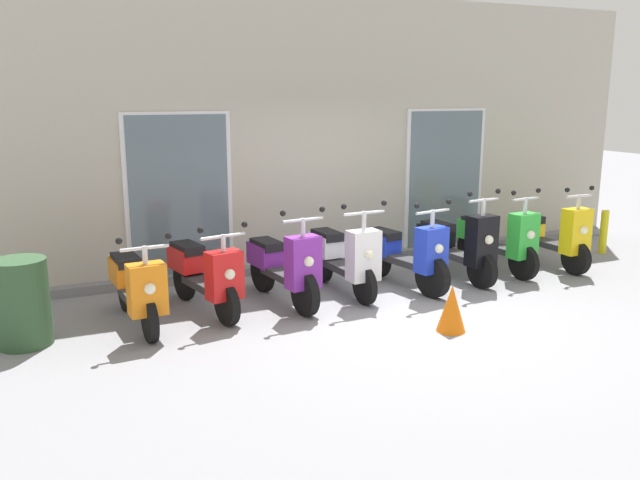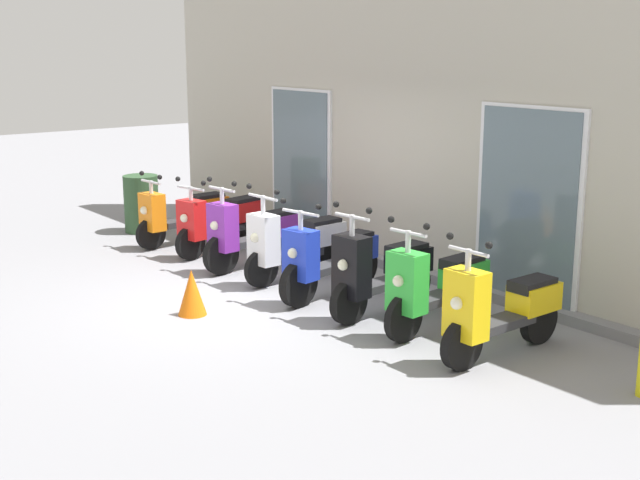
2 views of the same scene
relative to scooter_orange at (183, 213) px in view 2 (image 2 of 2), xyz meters
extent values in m
plane|color=gray|center=(3.00, -0.84, -0.46)|extent=(40.00, 40.00, 0.00)
cube|color=#B2AD9E|center=(3.00, 1.73, 1.50)|extent=(11.18, 0.30, 3.92)
cube|color=slate|center=(3.00, 1.48, -0.40)|extent=(11.18, 0.20, 0.12)
cube|color=silver|center=(0.87, 1.56, 0.69)|extent=(1.45, 0.04, 2.30)
cube|color=slate|center=(0.87, 1.54, 0.69)|extent=(1.33, 0.02, 2.22)
cube|color=silver|center=(5.14, 1.56, 0.69)|extent=(1.45, 0.04, 2.30)
cube|color=slate|center=(5.14, 1.54, 0.69)|extent=(1.33, 0.02, 2.22)
cylinder|color=black|center=(0.04, -0.56, -0.23)|extent=(0.12, 0.46, 0.46)
cylinder|color=black|center=(-0.04, 0.59, -0.23)|extent=(0.12, 0.46, 0.46)
cube|color=#2D2D30|center=(0.00, 0.01, -0.13)|extent=(0.31, 0.73, 0.09)
cube|color=orange|center=(0.04, -0.52, 0.10)|extent=(0.40, 0.27, 0.54)
sphere|color=#F2EFCC|center=(0.05, -0.65, 0.14)|extent=(0.12, 0.12, 0.12)
cube|color=orange|center=(-0.03, 0.49, 0.05)|extent=(0.34, 0.54, 0.28)
cube|color=black|center=(-0.03, 0.45, 0.19)|extent=(0.29, 0.50, 0.11)
cylinder|color=silver|center=(0.04, -0.52, 0.45)|extent=(0.06, 0.06, 0.21)
cylinder|color=silver|center=(0.04, -0.52, 0.53)|extent=(0.50, 0.07, 0.04)
sphere|color=black|center=(0.29, -0.51, 0.63)|extent=(0.07, 0.07, 0.07)
sphere|color=black|center=(-0.21, -0.54, 0.63)|extent=(0.07, 0.07, 0.07)
cylinder|color=black|center=(0.92, -0.40, -0.23)|extent=(0.18, 0.48, 0.47)
cylinder|color=black|center=(0.70, 0.74, -0.23)|extent=(0.18, 0.48, 0.47)
cube|color=#2D2D30|center=(0.81, 0.17, -0.13)|extent=(0.39, 0.75, 0.09)
cube|color=red|center=(0.91, -0.36, 0.10)|extent=(0.42, 0.31, 0.54)
sphere|color=#F2EFCC|center=(0.93, -0.49, 0.14)|extent=(0.12, 0.12, 0.12)
cube|color=red|center=(0.72, 0.64, 0.08)|extent=(0.39, 0.57, 0.28)
cube|color=black|center=(0.72, 0.60, 0.22)|extent=(0.35, 0.52, 0.11)
cylinder|color=silver|center=(0.91, -0.36, 0.46)|extent=(0.06, 0.06, 0.21)
cylinder|color=silver|center=(0.91, -0.36, 0.54)|extent=(0.53, 0.14, 0.04)
sphere|color=black|center=(1.17, -0.31, 0.64)|extent=(0.07, 0.07, 0.07)
sphere|color=black|center=(0.65, -0.41, 0.64)|extent=(0.07, 0.07, 0.07)
cylinder|color=black|center=(1.84, -0.46, -0.20)|extent=(0.16, 0.53, 0.52)
cylinder|color=black|center=(1.71, 0.66, -0.20)|extent=(0.16, 0.53, 0.52)
cube|color=#2D2D30|center=(1.77, 0.10, -0.10)|extent=(0.34, 0.72, 0.09)
cube|color=purple|center=(1.83, -0.42, 0.16)|extent=(0.40, 0.28, 0.61)
sphere|color=#F2EFCC|center=(1.85, -0.55, 0.20)|extent=(0.12, 0.12, 0.12)
cube|color=purple|center=(1.72, 0.56, 0.05)|extent=(0.36, 0.55, 0.28)
cube|color=black|center=(1.73, 0.52, 0.19)|extent=(0.31, 0.51, 0.11)
cylinder|color=silver|center=(1.83, -0.42, 0.57)|extent=(0.06, 0.06, 0.23)
cylinder|color=silver|center=(1.83, -0.42, 0.66)|extent=(0.51, 0.09, 0.04)
sphere|color=black|center=(2.09, -0.39, 0.76)|extent=(0.07, 0.07, 0.07)
sphere|color=black|center=(1.58, -0.45, 0.76)|extent=(0.07, 0.07, 0.07)
cylinder|color=black|center=(2.66, -0.39, -0.23)|extent=(0.10, 0.48, 0.47)
cylinder|color=black|center=(2.61, 0.74, -0.23)|extent=(0.10, 0.48, 0.47)
cube|color=#2D2D30|center=(2.63, 0.18, -0.13)|extent=(0.29, 0.71, 0.09)
cube|color=white|center=(2.66, -0.35, 0.14)|extent=(0.39, 0.26, 0.62)
sphere|color=#F2EFCC|center=(2.67, -0.48, 0.18)|extent=(0.12, 0.12, 0.12)
cube|color=white|center=(2.61, 0.64, 0.08)|extent=(0.32, 0.53, 0.28)
cube|color=black|center=(2.61, 0.60, 0.22)|extent=(0.28, 0.49, 0.11)
cylinder|color=silver|center=(2.66, -0.35, 0.56)|extent=(0.06, 0.06, 0.26)
cylinder|color=silver|center=(2.66, -0.35, 0.67)|extent=(0.56, 0.06, 0.04)
sphere|color=black|center=(2.94, -0.33, 0.77)|extent=(0.07, 0.07, 0.07)
sphere|color=black|center=(2.38, -0.36, 0.77)|extent=(0.07, 0.07, 0.07)
cylinder|color=black|center=(3.58, -0.49, -0.20)|extent=(0.21, 0.54, 0.53)
cylinder|color=black|center=(3.38, 0.61, -0.20)|extent=(0.21, 0.54, 0.53)
cube|color=#2D2D30|center=(3.48, 0.06, -0.10)|extent=(0.38, 0.73, 0.09)
cube|color=#1E38C6|center=(3.57, -0.45, 0.15)|extent=(0.42, 0.30, 0.58)
sphere|color=#F2EFCC|center=(3.59, -0.58, 0.19)|extent=(0.12, 0.12, 0.12)
cube|color=#1E38C6|center=(3.40, 0.51, 0.05)|extent=(0.39, 0.56, 0.28)
cube|color=black|center=(3.40, 0.47, 0.19)|extent=(0.34, 0.52, 0.11)
cylinder|color=silver|center=(3.57, -0.45, 0.54)|extent=(0.06, 0.06, 0.24)
cylinder|color=silver|center=(3.57, -0.45, 0.64)|extent=(0.54, 0.13, 0.04)
sphere|color=black|center=(3.84, -0.41, 0.74)|extent=(0.07, 0.07, 0.07)
sphere|color=black|center=(3.30, -0.50, 0.74)|extent=(0.07, 0.07, 0.07)
cylinder|color=black|center=(4.40, -0.43, -0.22)|extent=(0.15, 0.49, 0.48)
cylinder|color=black|center=(4.30, 0.64, -0.22)|extent=(0.15, 0.49, 0.48)
cube|color=#2D2D30|center=(4.35, 0.10, -0.12)|extent=(0.32, 0.68, 0.09)
cube|color=black|center=(4.40, -0.39, 0.17)|extent=(0.40, 0.27, 0.67)
sphere|color=#F2EFCC|center=(4.41, -0.52, 0.21)|extent=(0.12, 0.12, 0.12)
cube|color=black|center=(4.31, 0.54, 0.08)|extent=(0.35, 0.55, 0.28)
cube|color=black|center=(4.31, 0.50, 0.22)|extent=(0.30, 0.50, 0.11)
cylinder|color=silver|center=(4.40, -0.39, 0.61)|extent=(0.06, 0.06, 0.25)
cylinder|color=silver|center=(4.40, -0.39, 0.72)|extent=(0.49, 0.08, 0.04)
sphere|color=black|center=(4.64, -0.37, 0.82)|extent=(0.07, 0.07, 0.07)
sphere|color=black|center=(4.15, -0.41, 0.82)|extent=(0.07, 0.07, 0.07)
cylinder|color=black|center=(5.17, -0.35, -0.21)|extent=(0.13, 0.51, 0.50)
cylinder|color=black|center=(5.07, 0.72, -0.21)|extent=(0.13, 0.51, 0.50)
cube|color=#2D2D30|center=(5.12, 0.18, -0.11)|extent=(0.32, 0.68, 0.09)
cube|color=green|center=(5.16, -0.31, 0.16)|extent=(0.40, 0.27, 0.62)
sphere|color=#F2EFCC|center=(5.18, -0.44, 0.20)|extent=(0.12, 0.12, 0.12)
cube|color=green|center=(5.08, 0.62, 0.07)|extent=(0.34, 0.54, 0.28)
cube|color=black|center=(5.09, 0.58, 0.21)|extent=(0.30, 0.50, 0.11)
cylinder|color=silver|center=(5.16, -0.31, 0.57)|extent=(0.06, 0.06, 0.24)
cylinder|color=silver|center=(5.16, -0.31, 0.67)|extent=(0.47, 0.08, 0.04)
sphere|color=black|center=(5.40, -0.29, 0.77)|extent=(0.07, 0.07, 0.07)
sphere|color=black|center=(4.93, -0.33, 0.77)|extent=(0.07, 0.07, 0.07)
cylinder|color=black|center=(6.04, -0.44, -0.22)|extent=(0.11, 0.48, 0.48)
cylinder|color=black|center=(6.03, 0.71, -0.22)|extent=(0.11, 0.48, 0.48)
cube|color=#2D2D30|center=(6.04, 0.14, -0.12)|extent=(0.27, 0.71, 0.09)
cube|color=yellow|center=(6.04, -0.40, 0.16)|extent=(0.38, 0.25, 0.65)
sphere|color=#F2EFCC|center=(6.04, -0.53, 0.20)|extent=(0.12, 0.12, 0.12)
cube|color=yellow|center=(6.03, 0.61, 0.04)|extent=(0.31, 0.52, 0.28)
cube|color=black|center=(6.03, 0.57, 0.18)|extent=(0.27, 0.48, 0.11)
cylinder|color=silver|center=(6.04, -0.40, 0.57)|extent=(0.06, 0.06, 0.22)
cylinder|color=silver|center=(6.04, -0.40, 0.66)|extent=(0.46, 0.04, 0.04)
sphere|color=black|center=(6.27, -0.39, 0.76)|extent=(0.07, 0.07, 0.07)
sphere|color=black|center=(5.81, -0.40, 0.76)|extent=(0.07, 0.07, 0.07)
cylinder|color=#2D4C2D|center=(-1.15, -0.12, -0.01)|extent=(0.55, 0.55, 0.91)
cone|color=orange|center=(3.08, -1.60, -0.20)|extent=(0.32, 0.32, 0.52)
camera|label=1|loc=(-1.02, -7.18, 2.08)|focal=36.89mm
camera|label=2|loc=(11.09, -6.03, 2.52)|focal=47.65mm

